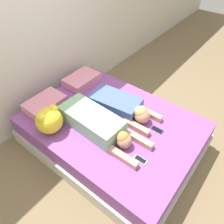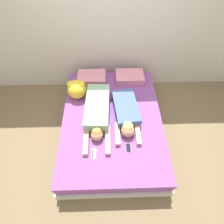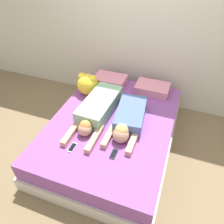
% 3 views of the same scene
% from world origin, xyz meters
% --- Properties ---
extents(ground_plane, '(12.00, 12.00, 0.00)m').
position_xyz_m(ground_plane, '(0.00, 0.00, 0.00)').
color(ground_plane, '#7F6B4C').
extents(wall_back, '(12.00, 0.06, 2.60)m').
position_xyz_m(wall_back, '(0.00, 1.22, 1.30)').
color(wall_back, beige).
rests_on(wall_back, ground_plane).
extents(bed, '(1.60, 2.14, 0.44)m').
position_xyz_m(bed, '(0.00, 0.00, 0.22)').
color(bed, beige).
rests_on(bed, ground_plane).
extents(pillow_head_left, '(0.50, 0.34, 0.12)m').
position_xyz_m(pillow_head_left, '(-0.35, 0.84, 0.50)').
color(pillow_head_left, pink).
rests_on(pillow_head_left, bed).
extents(pillow_head_right, '(0.50, 0.34, 0.12)m').
position_xyz_m(pillow_head_right, '(0.35, 0.84, 0.50)').
color(pillow_head_right, pink).
rests_on(pillow_head_right, bed).
extents(person_left, '(0.39, 1.15, 0.21)m').
position_xyz_m(person_left, '(-0.22, 0.05, 0.54)').
color(person_left, '#8CBF99').
rests_on(person_left, bed).
extents(person_right, '(0.42, 0.94, 0.22)m').
position_xyz_m(person_right, '(0.22, -0.00, 0.53)').
color(person_right, '#4C66A5').
rests_on(person_right, bed).
extents(cell_phone_left, '(0.06, 0.14, 0.01)m').
position_xyz_m(cell_phone_left, '(-0.27, -0.59, 0.45)').
color(cell_phone_left, silver).
rests_on(cell_phone_left, bed).
extents(cell_phone_right, '(0.06, 0.14, 0.01)m').
position_xyz_m(cell_phone_right, '(0.21, -0.52, 0.45)').
color(cell_phone_right, '#2D2D33').
rests_on(cell_phone_right, bed).
extents(plush_toy, '(0.31, 0.31, 0.33)m').
position_xyz_m(plush_toy, '(-0.56, 0.47, 0.61)').
color(plush_toy, yellow).
rests_on(plush_toy, bed).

